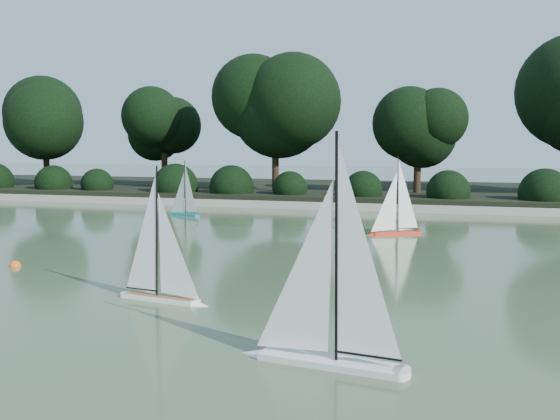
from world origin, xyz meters
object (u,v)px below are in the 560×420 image
(sailboat_white_b, at_px, (166,280))
(sailboat_white_a, at_px, (317,326))
(race_buoy, at_px, (15,266))
(sailboat_teal, at_px, (182,206))
(sailboat_orange, at_px, (392,221))

(sailboat_white_b, bearing_deg, sailboat_white_a, -35.69)
(sailboat_white_b, xyz_separation_m, race_buoy, (-2.82, 1.14, -0.23))
(sailboat_white_b, distance_m, sailboat_teal, 8.07)
(sailboat_orange, relative_size, sailboat_teal, 1.13)
(sailboat_orange, xyz_separation_m, sailboat_teal, (-5.02, 1.76, -0.03))
(sailboat_teal, bearing_deg, sailboat_white_a, -59.19)
(sailboat_white_a, relative_size, sailboat_teal, 1.36)
(sailboat_teal, xyz_separation_m, race_buoy, (0.47, -6.23, -0.21))
(sailboat_white_a, relative_size, sailboat_white_b, 1.22)
(sailboat_white_b, height_order, race_buoy, sailboat_white_b)
(sailboat_white_b, bearing_deg, sailboat_orange, 72.85)
(sailboat_white_a, xyz_separation_m, sailboat_white_b, (-1.93, 1.39, -0.06))
(sailboat_white_a, height_order, sailboat_white_b, sailboat_white_a)
(sailboat_white_b, xyz_separation_m, sailboat_teal, (-3.29, 7.37, -0.02))
(sailboat_white_a, height_order, sailboat_orange, sailboat_white_a)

